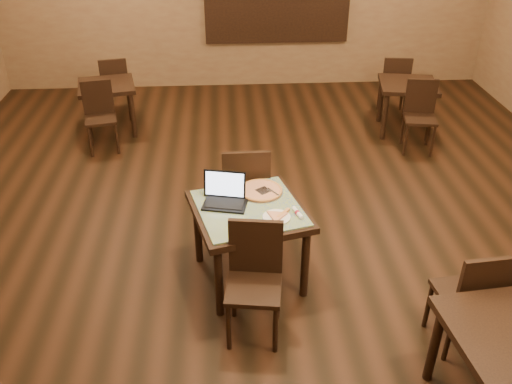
{
  "coord_description": "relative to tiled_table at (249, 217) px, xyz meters",
  "views": [
    {
      "loc": [
        -0.41,
        -3.98,
        3.26
      ],
      "look_at": [
        -0.16,
        -0.0,
        0.85
      ],
      "focal_mm": 38.0,
      "sensor_mm": 36.0,
      "label": 1
    }
  ],
  "objects": [
    {
      "name": "pizza_whole",
      "position": [
        0.12,
        0.24,
        0.12
      ],
      "size": [
        0.38,
        0.38,
        0.03
      ],
      "color": "beige",
      "rests_on": "pizza_pan"
    },
    {
      "name": "napkin_roll",
      "position": [
        0.4,
        -0.14,
        0.12
      ],
      "size": [
        0.08,
        0.17,
        0.04
      ],
      "rotation": [
        0.0,
        0.0,
        0.3
      ],
      "color": "white",
      "rests_on": "tiled_table"
    },
    {
      "name": "other_table_b",
      "position": [
        -1.79,
        3.33,
        -0.08
      ],
      "size": [
        0.88,
        0.88,
        0.7
      ],
      "rotation": [
        0.0,
        0.0,
        0.2
      ],
      "color": "black",
      "rests_on": "ground"
    },
    {
      "name": "chair_main_near",
      "position": [
        0.01,
        -0.62,
        -0.11
      ],
      "size": [
        0.48,
        0.48,
        0.97
      ],
      "rotation": [
        0.0,
        0.0,
        -0.14
      ],
      "color": "black",
      "rests_on": "ground"
    },
    {
      "name": "laptop",
      "position": [
        -0.2,
        0.11,
        0.17
      ],
      "size": [
        0.42,
        0.36,
        0.25
      ],
      "rotation": [
        0.0,
        0.0,
        -0.22
      ],
      "color": "black",
      "rests_on": "tiled_table"
    },
    {
      "name": "other_table_b_chair_far",
      "position": [
        -1.77,
        3.85,
        -0.15
      ],
      "size": [
        0.46,
        0.46,
        0.9
      ],
      "rotation": [
        0.0,
        0.0,
        3.35
      ],
      "color": "black",
      "rests_on": "ground"
    },
    {
      "name": "tiled_table",
      "position": [
        0.0,
        0.0,
        0.0
      ],
      "size": [
        1.12,
        1.12,
        0.76
      ],
      "rotation": [
        0.0,
        0.0,
        0.26
      ],
      "color": "black",
      "rests_on": "ground"
    },
    {
      "name": "other_table_c_chair_far",
      "position": [
        1.61,
        -0.96,
        -0.12
      ],
      "size": [
        0.45,
        0.45,
        0.96
      ],
      "rotation": [
        0.0,
        0.0,
        3.24
      ],
      "color": "black",
      "rests_on": "ground"
    },
    {
      "name": "other_table_c",
      "position": [
        1.6,
        -1.52,
        -0.04
      ],
      "size": [
        0.87,
        0.87,
        0.74
      ],
      "rotation": [
        0.0,
        0.0,
        0.1
      ],
      "color": "black",
      "rests_on": "ground"
    },
    {
      "name": "chair_main_far",
      "position": [
        0.0,
        0.61,
        -0.08
      ],
      "size": [
        0.46,
        0.46,
        1.04
      ],
      "rotation": [
        0.0,
        0.0,
        3.16
      ],
      "color": "black",
      "rests_on": "ground"
    },
    {
      "name": "other_table_a_chair_near",
      "position": [
        2.36,
        2.53,
        -0.14
      ],
      "size": [
        0.46,
        0.46,
        0.92
      ],
      "rotation": [
        0.0,
        0.0,
        -0.17
      ],
      "color": "black",
      "rests_on": "ground"
    },
    {
      "name": "ground",
      "position": [
        0.22,
        0.11,
        -0.66
      ],
      "size": [
        10.0,
        10.0,
        0.0
      ],
      "primitive_type": "plane",
      "color": "black",
      "rests_on": "ground"
    },
    {
      "name": "other_table_a_chair_far",
      "position": [
        2.33,
        3.6,
        -0.14
      ],
      "size": [
        0.46,
        0.46,
        0.92
      ],
      "rotation": [
        0.0,
        0.0,
        2.97
      ],
      "color": "black",
      "rests_on": "ground"
    },
    {
      "name": "pizza_pan",
      "position": [
        0.12,
        0.24,
        0.11
      ],
      "size": [
        0.39,
        0.39,
        0.01
      ],
      "primitive_type": "cylinder",
      "color": "silver",
      "rests_on": "tiled_table"
    },
    {
      "name": "other_table_b_chair_near",
      "position": [
        -1.8,
        2.8,
        -0.15
      ],
      "size": [
        0.46,
        0.46,
        0.9
      ],
      "rotation": [
        0.0,
        0.0,
        0.2
      ],
      "color": "black",
      "rests_on": "ground"
    },
    {
      "name": "spatula",
      "position": [
        0.14,
        0.22,
        0.13
      ],
      "size": [
        0.24,
        0.29,
        0.01
      ],
      "primitive_type": "cube",
      "rotation": [
        0.0,
        0.0,
        0.58
      ],
      "color": "silver",
      "rests_on": "pizza_whole"
    },
    {
      "name": "pizza_slice",
      "position": [
        0.22,
        -0.18,
        0.13
      ],
      "size": [
        0.29,
        0.29,
        0.02
      ],
      "primitive_type": null,
      "rotation": [
        0.0,
        0.0,
        0.85
      ],
      "color": "beige",
      "rests_on": "plate"
    },
    {
      "name": "plate",
      "position": [
        0.22,
        -0.18,
        0.11
      ],
      "size": [
        0.23,
        0.23,
        0.01
      ],
      "primitive_type": "cylinder",
      "color": "white",
      "rests_on": "tiled_table"
    },
    {
      "name": "other_table_a",
      "position": [
        2.34,
        3.07,
        -0.07
      ],
      "size": [
        0.87,
        0.87,
        0.71
      ],
      "rotation": [
        0.0,
        0.0,
        -0.17
      ],
      "color": "black",
      "rests_on": "ground"
    }
  ]
}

